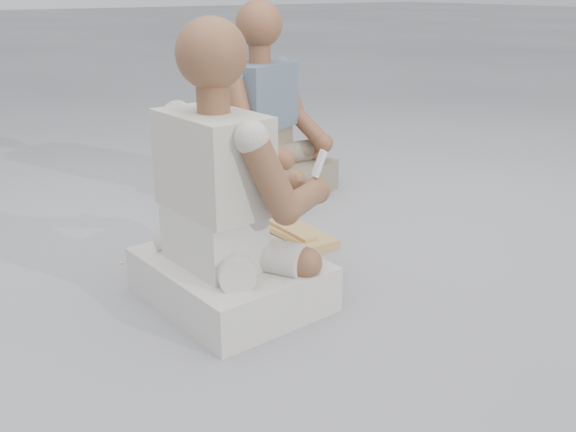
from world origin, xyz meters
TOP-DOWN VIEW (x-y plane):
  - ground at (0.00, 0.00)m, footprint 60.00×60.00m
  - carved_panel at (0.03, 0.60)m, footprint 0.63×0.42m
  - tool_tray at (-0.17, 0.41)m, footprint 0.53×0.43m
  - chisel_0 at (0.01, 0.39)m, footprint 0.20×0.12m
  - chisel_1 at (-0.04, 0.29)m, footprint 0.09×0.21m
  - chisel_2 at (-0.19, 0.37)m, footprint 0.19×0.14m
  - chisel_3 at (0.01, 0.51)m, footprint 0.22×0.03m
  - chisel_4 at (-0.11, 0.47)m, footprint 0.22×0.05m
  - chisel_5 at (-0.13, 0.40)m, footprint 0.08×0.22m
  - chisel_6 at (-0.15, 0.44)m, footprint 0.14×0.19m
  - chisel_7 at (-0.14, 0.33)m, footprint 0.18×0.15m
  - wood_chip_0 at (-0.48, 0.78)m, footprint 0.02×0.02m
  - wood_chip_1 at (-0.09, 0.75)m, footprint 0.02×0.02m
  - wood_chip_2 at (0.04, 0.55)m, footprint 0.02×0.02m
  - wood_chip_3 at (-0.37, 0.72)m, footprint 0.02×0.02m
  - wood_chip_4 at (-0.24, 0.57)m, footprint 0.02×0.02m
  - wood_chip_5 at (0.08, 0.79)m, footprint 0.02×0.02m
  - wood_chip_6 at (-0.08, 0.30)m, footprint 0.02×0.02m
  - wood_chip_7 at (0.16, 0.73)m, footprint 0.02×0.02m
  - wood_chip_8 at (0.11, 0.41)m, footprint 0.02×0.02m
  - wood_chip_9 at (-0.07, 0.17)m, footprint 0.02×0.02m
  - wood_chip_10 at (-0.05, 0.62)m, footprint 0.02×0.02m
  - wood_chip_11 at (0.15, 0.51)m, footprint 0.02×0.02m
  - wood_chip_12 at (0.12, 0.42)m, footprint 0.02×0.02m
  - craftsman at (-0.27, 0.25)m, footprint 0.68×0.67m
  - companion at (0.49, 1.19)m, footprint 0.79×0.73m
  - mobile_phone at (0.09, 0.21)m, footprint 0.06×0.05m

SIDE VIEW (x-z plane):
  - ground at x=0.00m, z-range 0.00..0.00m
  - wood_chip_0 at x=-0.48m, z-range 0.00..0.00m
  - wood_chip_1 at x=-0.09m, z-range 0.00..0.00m
  - wood_chip_2 at x=0.04m, z-range 0.00..0.00m
  - wood_chip_3 at x=-0.37m, z-range 0.00..0.00m
  - wood_chip_4 at x=-0.24m, z-range 0.00..0.00m
  - wood_chip_5 at x=0.08m, z-range 0.00..0.00m
  - wood_chip_6 at x=-0.08m, z-range 0.00..0.00m
  - wood_chip_7 at x=0.16m, z-range 0.00..0.00m
  - wood_chip_8 at x=0.11m, z-range 0.00..0.00m
  - wood_chip_9 at x=-0.07m, z-range 0.00..0.00m
  - wood_chip_10 at x=-0.05m, z-range 0.00..0.00m
  - wood_chip_11 at x=0.15m, z-range 0.00..0.00m
  - wood_chip_12 at x=0.12m, z-range 0.00..0.00m
  - carved_panel at x=0.03m, z-range 0.00..0.04m
  - tool_tray at x=-0.17m, z-range 0.03..0.10m
  - chisel_0 at x=0.01m, z-range 0.06..0.08m
  - chisel_1 at x=-0.04m, z-range 0.07..0.09m
  - chisel_3 at x=0.01m, z-range 0.07..0.09m
  - chisel_2 at x=-0.19m, z-range 0.07..0.09m
  - chisel_5 at x=-0.13m, z-range 0.07..0.09m
  - chisel_4 at x=-0.11m, z-range 0.07..0.09m
  - chisel_6 at x=-0.15m, z-range 0.07..0.09m
  - chisel_7 at x=-0.14m, z-range 0.07..0.09m
  - craftsman at x=-0.27m, z-range -0.16..0.82m
  - companion at x=0.49m, z-range -0.17..0.83m
  - mobile_phone at x=0.09m, z-range 0.41..0.51m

